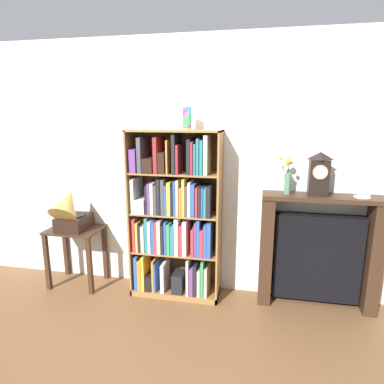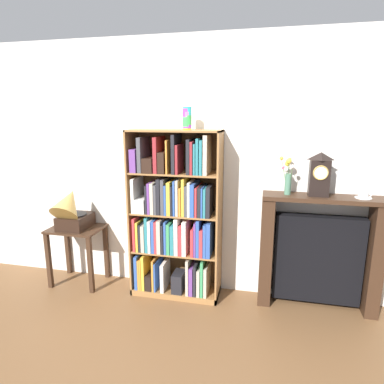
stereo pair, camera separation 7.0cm
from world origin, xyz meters
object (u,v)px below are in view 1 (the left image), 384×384
Objects in this scene: bookshelf at (175,221)px; cup_stack at (187,118)px; fireplace_mantel at (317,252)px; mantel_clock at (319,174)px; side_table_left at (76,243)px; gramophone at (70,211)px; flower_vase at (288,176)px; teacup_with_saucer at (362,195)px.

cup_stack is (0.13, 0.00, 1.01)m from bookshelf.
fireplace_mantel is 2.79× the size of mantel_clock.
fireplace_mantel is (1.40, 0.08, -0.25)m from bookshelf.
side_table_left is 0.58× the size of fireplace_mantel.
bookshelf is 3.32× the size of gramophone.
side_table_left is at bearing -178.43° from mantel_clock.
mantel_clock is 0.28m from flower_vase.
cup_stack is 1.47× the size of teacup_with_saucer.
side_table_left is 2.93m from teacup_with_saucer.
flower_vase reaches higher than teacup_with_saucer.
bookshelf is 11.89× the size of teacup_with_saucer.
gramophone is at bearing -177.34° from teacup_with_saucer.
teacup_with_saucer is (2.85, 0.13, 0.27)m from gramophone.
side_table_left is at bearing -178.22° from flower_vase.
gramophone is 3.59× the size of teacup_with_saucer.
flower_vase is at bearing 3.11° from cup_stack.
cup_stack is at bearing 0.77° from side_table_left.
mantel_clock reaches higher than fireplace_mantel.
cup_stack reaches higher than gramophone.
gramophone is (-1.11, -0.08, 0.07)m from bookshelf.
fireplace_mantel is at bearing 3.54° from gramophone.
bookshelf is 1.53× the size of fireplace_mantel.
fireplace_mantel is 3.11× the size of flower_vase.
mantel_clock is 1.11× the size of flower_vase.
flower_vase is (2.19, 0.07, 0.81)m from side_table_left.
flower_vase is 2.51× the size of teacup_with_saucer.
bookshelf is at bearing -179.68° from cup_stack.
fireplace_mantel is (2.52, 0.09, 0.07)m from side_table_left.
side_table_left is 1.61× the size of mantel_clock.
fireplace_mantel is (2.52, 0.16, -0.32)m from gramophone.
gramophone is 0.46× the size of fireplace_mantel.
cup_stack is 1.82m from side_table_left.
teacup_with_saucer reaches higher than side_table_left.
bookshelf is at bearing -177.81° from mantel_clock.
cup_stack is 1.08m from flower_vase.
cup_stack reaches higher than mantel_clock.
gramophone reaches higher than fireplace_mantel.
flower_vase is (1.07, 0.05, 0.49)m from bookshelf.
cup_stack is at bearing 3.64° from gramophone.
flower_vase is at bearing 2.77° from bookshelf.
fireplace_mantel is at bearing 2.12° from side_table_left.
mantel_clock is (2.46, 0.13, 0.45)m from gramophone.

